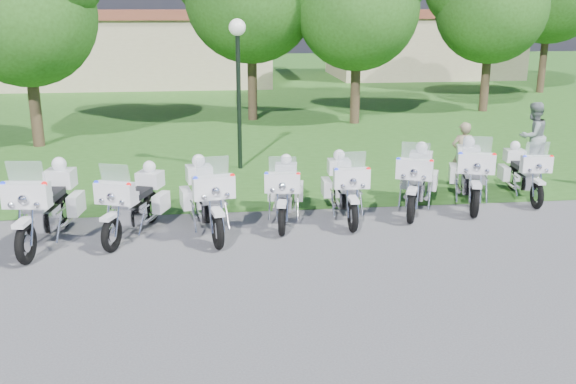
{
  "coord_description": "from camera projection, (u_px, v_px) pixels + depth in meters",
  "views": [
    {
      "loc": [
        -2.21,
        -10.22,
        4.29
      ],
      "look_at": [
        -0.86,
        1.2,
        0.95
      ],
      "focal_mm": 40.0,
      "sensor_mm": 36.0,
      "label": 1
    }
  ],
  "objects": [
    {
      "name": "ground",
      "position": [
        345.0,
        262.0,
        11.19
      ],
      "size": [
        100.0,
        100.0,
        0.0
      ],
      "primitive_type": "plane",
      "color": "#4D4D51",
      "rests_on": "ground"
    },
    {
      "name": "grass_lawn",
      "position": [
        251.0,
        84.0,
        36.95
      ],
      "size": [
        100.0,
        48.0,
        0.01
      ],
      "primitive_type": "cube",
      "color": "#2B5B1D",
      "rests_on": "ground"
    },
    {
      "name": "motorcycle_0",
      "position": [
        47.0,
        204.0,
        11.97
      ],
      "size": [
        1.05,
        2.62,
        1.76
      ],
      "rotation": [
        0.0,
        0.0,
        3.02
      ],
      "color": "black",
      "rests_on": "ground"
    },
    {
      "name": "motorcycle_1",
      "position": [
        135.0,
        201.0,
        12.39
      ],
      "size": [
        1.26,
        2.25,
        1.58
      ],
      "rotation": [
        0.0,
        0.0,
        2.8
      ],
      "color": "black",
      "rests_on": "ground"
    },
    {
      "name": "motorcycle_2",
      "position": [
        206.0,
        197.0,
        12.55
      ],
      "size": [
        1.11,
        2.49,
        1.68
      ],
      "rotation": [
        0.0,
        0.0,
        3.33
      ],
      "color": "black",
      "rests_on": "ground"
    },
    {
      "name": "motorcycle_3",
      "position": [
        284.0,
        190.0,
        13.22
      ],
      "size": [
        0.97,
        2.25,
        1.52
      ],
      "rotation": [
        0.0,
        0.0,
        2.98
      ],
      "color": "black",
      "rests_on": "ground"
    },
    {
      "name": "motorcycle_4",
      "position": [
        344.0,
        186.0,
        13.43
      ],
      "size": [
        0.79,
        2.34,
        1.57
      ],
      "rotation": [
        0.0,
        0.0,
        3.12
      ],
      "color": "black",
      "rests_on": "ground"
    },
    {
      "name": "motorcycle_5",
      "position": [
        417.0,
        178.0,
        13.95
      ],
      "size": [
        1.4,
        2.3,
        1.64
      ],
      "rotation": [
        0.0,
        0.0,
        2.74
      ],
      "color": "black",
      "rests_on": "ground"
    },
    {
      "name": "motorcycle_6",
      "position": [
        471.0,
        173.0,
        14.35
      ],
      "size": [
        1.27,
        2.45,
        1.69
      ],
      "rotation": [
        0.0,
        0.0,
        2.86
      ],
      "color": "black",
      "rests_on": "ground"
    },
    {
      "name": "motorcycle_7",
      "position": [
        523.0,
        172.0,
        14.84
      ],
      "size": [
        0.84,
        2.16,
        1.45
      ],
      "rotation": [
        0.0,
        0.0,
        3.03
      ],
      "color": "black",
      "rests_on": "ground"
    },
    {
      "name": "lamp_post",
      "position": [
        238.0,
        56.0,
        16.79
      ],
      "size": [
        0.44,
        0.44,
        3.99
      ],
      "color": "black",
      "rests_on": "ground"
    },
    {
      "name": "tree_0",
      "position": [
        22.0,
        1.0,
        19.23
      ],
      "size": [
        5.02,
        4.29,
        6.7
      ],
      "color": "#38281C",
      "rests_on": "ground"
    },
    {
      "name": "building_west",
      "position": [
        144.0,
        47.0,
        36.65
      ],
      "size": [
        14.56,
        8.32,
        4.1
      ],
      "color": "tan",
      "rests_on": "ground"
    },
    {
      "name": "building_east",
      "position": [
        421.0,
        43.0,
        40.46
      ],
      "size": [
        11.44,
        7.28,
        4.1
      ],
      "color": "tan",
      "rests_on": "ground"
    },
    {
      "name": "bystander_a",
      "position": [
        462.0,
        154.0,
        15.79
      ],
      "size": [
        0.59,
        0.4,
        1.57
      ],
      "primitive_type": "imported",
      "rotation": [
        0.0,
        0.0,
        3.18
      ],
      "color": "gray",
      "rests_on": "ground"
    },
    {
      "name": "bystander_b",
      "position": [
        532.0,
        136.0,
        17.24
      ],
      "size": [
        1.09,
        0.98,
        1.84
      ],
      "primitive_type": "imported",
      "rotation": [
        0.0,
        0.0,
        -2.76
      ],
      "color": "gray",
      "rests_on": "ground"
    }
  ]
}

